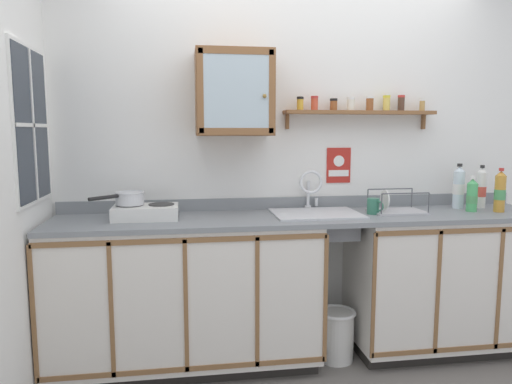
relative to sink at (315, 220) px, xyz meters
name	(u,v)px	position (x,y,z in m)	size (l,w,h in m)	color
floor	(317,381)	(-0.07, -0.34, -0.92)	(6.22, 6.22, 0.00)	slate
back_wall	(296,162)	(-0.07, 0.27, 0.36)	(3.82, 0.07, 2.54)	white
lower_cabinet_run	(186,295)	(-0.84, -0.04, -0.45)	(1.66, 0.58, 0.93)	black
lower_cabinet_run_right	(444,282)	(0.90, -0.04, -0.45)	(1.27, 0.58, 0.93)	black
countertop	(307,218)	(-0.07, -0.04, 0.02)	(3.18, 0.60, 0.03)	gray
backsplash	(297,203)	(-0.07, 0.24, 0.08)	(3.18, 0.02, 0.08)	gray
sink	(315,220)	(0.00, 0.00, 0.00)	(0.55, 0.46, 0.42)	silver
hot_plate_stove	(146,212)	(-1.07, 0.00, 0.08)	(0.39, 0.26, 0.09)	silver
saucepan	(129,198)	(-1.17, 0.01, 0.17)	(0.30, 0.28, 0.08)	silver
bottle_opaque_white_0	(481,189)	(1.20, 0.07, 0.17)	(0.07, 0.07, 0.30)	white
bottle_juice_amber_1	(500,192)	(1.23, -0.10, 0.17)	(0.07, 0.07, 0.29)	gold
bottle_soda_green_2	(472,196)	(1.06, -0.06, 0.14)	(0.07, 0.07, 0.24)	#4CB266
bottle_water_clear_3	(459,188)	(1.04, 0.08, 0.18)	(0.08, 0.08, 0.31)	silver
dish_rack	(396,209)	(0.54, -0.02, 0.06)	(0.34, 0.25, 0.15)	#B2B2B7
mug	(374,206)	(0.37, -0.06, 0.09)	(0.09, 0.11, 0.10)	#337259
wall_cabinet	(234,93)	(-0.52, 0.10, 0.80)	(0.48, 0.33, 0.53)	brown
spice_shelf	(360,110)	(0.35, 0.18, 0.71)	(1.04, 0.14, 0.23)	brown
warning_sign	(339,166)	(0.23, 0.24, 0.33)	(0.17, 0.01, 0.24)	#B2261E
window	(31,125)	(-1.67, -0.12, 0.60)	(0.03, 0.59, 0.87)	#262D38
trash_bin	(336,334)	(0.13, -0.09, -0.75)	(0.25, 0.25, 0.33)	silver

